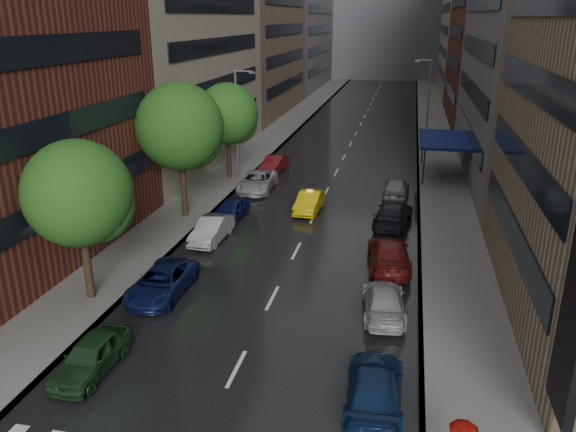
# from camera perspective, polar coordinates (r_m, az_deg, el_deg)

# --- Properties ---
(road) EXTENTS (14.00, 140.00, 0.01)m
(road) POSITION_cam_1_polar(r_m,az_deg,el_deg) (65.43, 6.75, 8.00)
(road) COLOR black
(road) RESTS_ON ground
(sidewalk_left) EXTENTS (4.00, 140.00, 0.15)m
(sidewalk_left) POSITION_cam_1_polar(r_m,az_deg,el_deg) (66.84, -1.03, 8.44)
(sidewalk_left) COLOR gray
(sidewalk_left) RESTS_ON ground
(sidewalk_right) EXTENTS (4.00, 140.00, 0.15)m
(sidewalk_right) POSITION_cam_1_polar(r_m,az_deg,el_deg) (65.23, 14.70, 7.52)
(sidewalk_right) COLOR gray
(sidewalk_right) RESTS_ON ground
(building_far) EXTENTS (40.00, 14.00, 32.00)m
(building_far) POSITION_cam_1_polar(r_m,az_deg,el_deg) (132.02, 10.19, 20.62)
(building_far) COLOR slate
(building_far) RESTS_ON ground
(tree_near) EXTENTS (4.96, 4.96, 7.91)m
(tree_near) POSITION_cam_1_polar(r_m,az_deg,el_deg) (27.34, -20.55, 2.15)
(tree_near) COLOR #382619
(tree_near) RESTS_ON ground
(tree_mid) EXTENTS (5.73, 5.73, 9.13)m
(tree_mid) POSITION_cam_1_polar(r_m,az_deg,el_deg) (37.61, -10.93, 8.88)
(tree_mid) COLOR #382619
(tree_mid) RESTS_ON ground
(tree_far) EXTENTS (5.04, 5.04, 8.03)m
(tree_far) POSITION_cam_1_polar(r_m,az_deg,el_deg) (46.90, -6.17, 10.26)
(tree_far) COLOR #382619
(tree_far) RESTS_ON ground
(taxi) EXTENTS (1.69, 4.39, 1.43)m
(taxi) POSITION_cam_1_polar(r_m,az_deg,el_deg) (39.61, 2.20, 1.49)
(taxi) COLOR #DFBA0B
(taxi) RESTS_ON ground
(parked_cars_left) EXTENTS (2.60, 34.69, 1.49)m
(parked_cars_left) POSITION_cam_1_polar(r_m,az_deg,el_deg) (36.40, -6.74, -0.30)
(parked_cars_left) COLOR #1B3C20
(parked_cars_left) RESTS_ON ground
(parked_cars_right) EXTENTS (2.75, 29.68, 1.58)m
(parked_cars_right) POSITION_cam_1_polar(r_m,az_deg,el_deg) (31.98, 10.28, -3.30)
(parked_cars_right) COLOR #0F254A
(parked_cars_right) RESTS_ON ground
(street_lamp_left) EXTENTS (1.74, 0.22, 9.00)m
(street_lamp_left) POSITION_cam_1_polar(r_m,az_deg,el_deg) (46.64, -5.15, 9.48)
(street_lamp_left) COLOR gray
(street_lamp_left) RESTS_ON sidewalk_left
(street_lamp_right) EXTENTS (1.74, 0.22, 9.00)m
(street_lamp_right) POSITION_cam_1_polar(r_m,az_deg,el_deg) (59.44, 14.01, 11.18)
(street_lamp_right) COLOR gray
(street_lamp_right) RESTS_ON sidewalk_right
(awning) EXTENTS (4.00, 8.00, 3.12)m
(awning) POSITION_cam_1_polar(r_m,az_deg,el_deg) (49.94, 15.52, 7.48)
(awning) COLOR navy
(awning) RESTS_ON sidewalk_right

